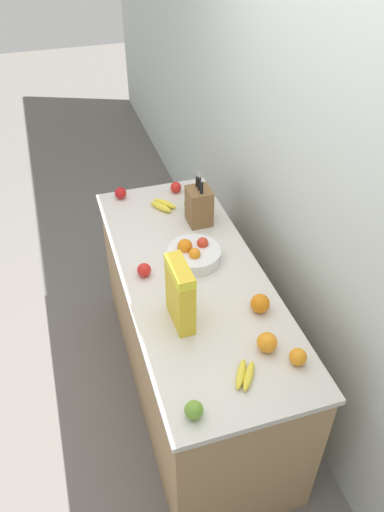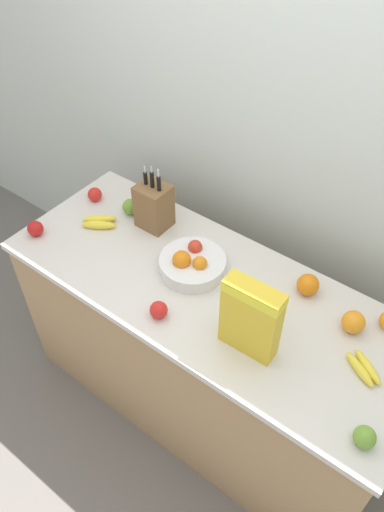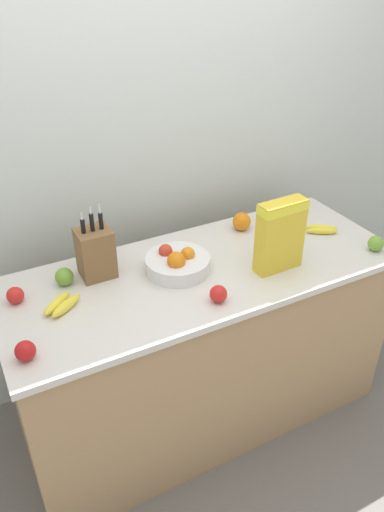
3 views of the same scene
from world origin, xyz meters
The scene contains 16 objects.
ground_plane centered at (0.00, 0.00, 0.00)m, with size 14.00×14.00×0.00m, color slate.
wall_back centered at (0.00, 0.56, 1.30)m, with size 9.00×0.06×2.60m.
counter centered at (0.00, 0.00, 0.45)m, with size 1.76×0.70×0.90m.
knife_block centered at (-0.42, 0.17, 1.01)m, with size 0.14×0.13×0.32m.
cereal_box centered at (0.29, -0.14, 1.07)m, with size 0.21×0.08×0.32m.
fruit_bowl centered at (-0.11, 0.04, 0.94)m, with size 0.28×0.28×0.12m.
banana_bunch_left centered at (0.66, 0.01, 0.91)m, with size 0.16×0.14×0.03m.
banana_bunch_right centered at (-0.62, 0.01, 0.92)m, with size 0.17×0.16×0.04m.
apple_rear centered at (-0.06, -0.23, 0.93)m, with size 0.07×0.07×0.07m, color red.
apple_by_knife_block centered at (-0.80, -0.21, 0.93)m, with size 0.07×0.07×0.07m, color red.
apple_rightmost centered at (-0.56, 0.16, 0.93)m, with size 0.08×0.08×0.08m, color #6B9E33.
apple_middle centered at (0.77, -0.23, 0.93)m, with size 0.07×0.07×0.07m, color #6B9E33.
apple_near_bananas centered at (-0.76, 0.13, 0.93)m, with size 0.07×0.07×0.07m, color red.
orange_front_center centered at (0.66, 0.25, 0.93)m, with size 0.07×0.07×0.07m, color orange.
orange_mid_left centered at (0.56, 0.16, 0.94)m, with size 0.09×0.09×0.09m, color orange.
orange_by_cereal centered at (0.33, 0.22, 0.94)m, with size 0.09×0.09×0.09m, color orange.
Camera 3 is at (-0.88, -1.57, 2.09)m, focal length 35.00 mm.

